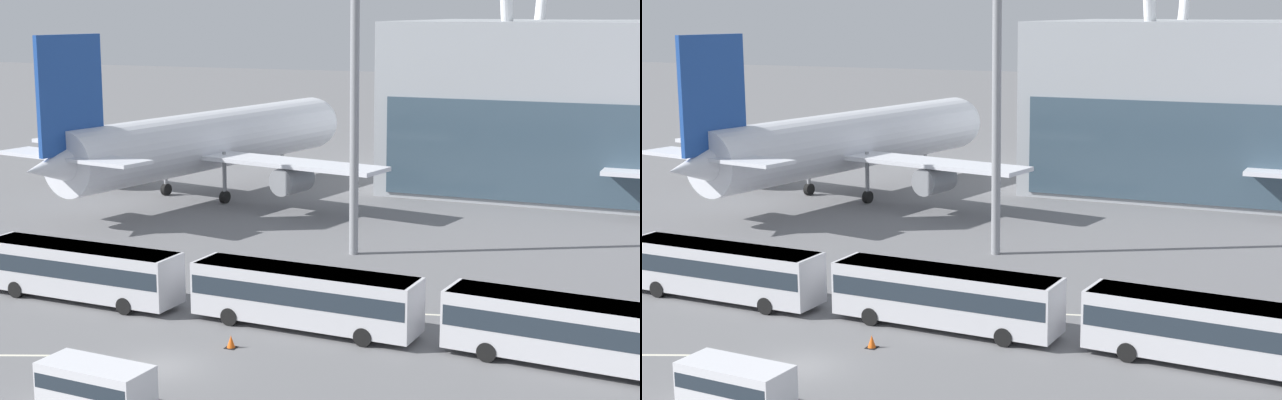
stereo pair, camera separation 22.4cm
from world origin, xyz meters
The scene contains 9 objects.
ground_plane centered at (0.00, 0.00, 0.00)m, with size 440.00×440.00×0.00m, color slate.
airliner_at_gate_near centered at (-19.61, 38.95, 5.14)m, with size 38.54×41.06×15.12m.
shuttle_bus_1 centered at (-10.13, 7.83, 1.93)m, with size 12.86×3.27×3.29m.
shuttle_bus_2 centered at (4.18, 8.05, 1.93)m, with size 12.88×3.35×3.29m.
shuttle_bus_3 centered at (18.49, 7.76, 1.93)m, with size 12.95×3.81×3.29m.
service_van_foreground centered at (0.84, -6.22, 1.42)m, with size 5.01×2.47×2.43m.
floodlight_mast centered at (0.77, 24.54, 14.05)m, with size 2.34×2.34×22.66m.
lane_stripe_0 centered at (11.60, 13.53, 0.00)m, with size 9.71×0.25×0.01m, color silver.
traffic_cone_0 centered at (1.93, 3.80, 0.32)m, with size 0.58×0.58×0.67m.
Camera 2 is at (24.69, -38.31, 16.99)m, focal length 55.00 mm.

